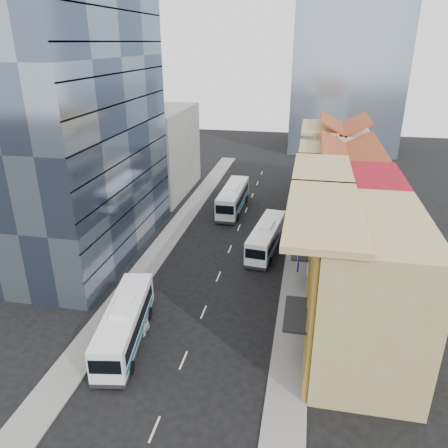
% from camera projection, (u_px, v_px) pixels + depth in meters
% --- Properties ---
extents(ground, '(200.00, 200.00, 0.00)m').
position_uv_depth(ground, '(180.00, 368.00, 34.66)').
color(ground, black).
rests_on(ground, ground).
extents(sidewalk_right, '(3.00, 90.00, 0.15)m').
position_uv_depth(sidewalk_right, '(299.00, 255.00, 53.02)').
color(sidewalk_right, slate).
rests_on(sidewalk_right, ground).
extents(sidewalk_left, '(3.00, 90.00, 0.15)m').
position_uv_depth(sidewalk_left, '(165.00, 243.00, 56.05)').
color(sidewalk_left, slate).
rests_on(sidewalk_left, ground).
extents(shophouse_tan, '(8.00, 14.00, 12.00)m').
position_uv_depth(shophouse_tan, '(366.00, 289.00, 34.37)').
color(shophouse_tan, tan).
rests_on(shophouse_tan, ground).
extents(shophouse_red, '(8.00, 10.00, 12.00)m').
position_uv_depth(shophouse_red, '(354.00, 229.00, 45.23)').
color(shophouse_red, maroon).
rests_on(shophouse_red, ground).
extents(shophouse_cream_near, '(8.00, 9.00, 10.00)m').
position_uv_depth(shophouse_cream_near, '(347.00, 207.00, 54.21)').
color(shophouse_cream_near, silver).
rests_on(shophouse_cream_near, ground).
extents(shophouse_cream_mid, '(8.00, 9.00, 10.00)m').
position_uv_depth(shophouse_cream_mid, '(343.00, 185.00, 62.36)').
color(shophouse_cream_mid, silver).
rests_on(shophouse_cream_mid, ground).
extents(shophouse_cream_far, '(8.00, 12.00, 11.00)m').
position_uv_depth(shophouse_cream_far, '(340.00, 163.00, 71.67)').
color(shophouse_cream_far, silver).
rests_on(shophouse_cream_far, ground).
extents(office_tower, '(12.00, 26.00, 30.00)m').
position_uv_depth(office_tower, '(77.00, 128.00, 49.07)').
color(office_tower, '#3E4B62').
rests_on(office_tower, ground).
extents(office_block_far, '(10.00, 18.00, 14.00)m').
position_uv_depth(office_block_far, '(158.00, 152.00, 72.80)').
color(office_block_far, gray).
rests_on(office_block_far, ground).
extents(bus_left_near, '(4.64, 12.14, 3.80)m').
position_uv_depth(bus_left_near, '(125.00, 323.00, 37.08)').
color(bus_left_near, white).
rests_on(bus_left_near, ground).
extents(bus_left_far, '(3.13, 12.75, 4.08)m').
position_uv_depth(bus_left_far, '(233.00, 198.00, 66.37)').
color(bus_left_far, silver).
rests_on(bus_left_far, ground).
extents(bus_right, '(4.00, 11.70, 3.68)m').
position_uv_depth(bus_right, '(266.00, 237.00, 53.57)').
color(bus_right, white).
rests_on(bus_right, ground).
extents(sedan_left, '(3.30, 4.91, 1.55)m').
position_uv_depth(sedan_left, '(126.00, 334.00, 37.51)').
color(sedan_left, silver).
rests_on(sedan_left, ground).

